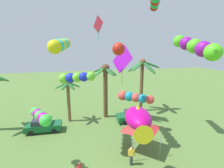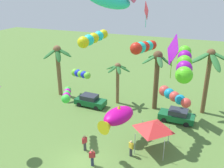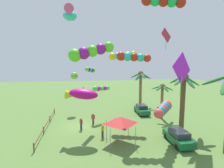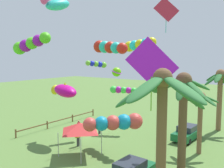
{
  "view_description": "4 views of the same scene",
  "coord_description": "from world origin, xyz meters",
  "px_view_note": "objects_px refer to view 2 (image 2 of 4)",
  "views": [
    {
      "loc": [
        -0.75,
        -8.74,
        9.42
      ],
      "look_at": [
        2.55,
        4.62,
        6.4
      ],
      "focal_mm": 26.79,
      "sensor_mm": 36.0,
      "label": 1
    },
    {
      "loc": [
        8.75,
        -15.08,
        14.15
      ],
      "look_at": [
        1.16,
        4.22,
        5.97
      ],
      "focal_mm": 39.46,
      "sensor_mm": 36.0,
      "label": 2
    },
    {
      "loc": [
        21.77,
        0.3,
        8.48
      ],
      "look_at": [
        1.27,
        4.07,
        5.88
      ],
      "focal_mm": 26.55,
      "sensor_mm": 36.0,
      "label": 3
    },
    {
      "loc": [
        20.43,
        18.68,
        8.39
      ],
      "look_at": [
        1.13,
        4.66,
        5.83
      ],
      "focal_mm": 40.46,
      "sensor_mm": 36.0,
      "label": 4
    }
  ],
  "objects_px": {
    "spectator_2": "(92,157)",
    "kite_tube_2": "(80,74)",
    "palm_tree_3": "(58,59)",
    "kite_tube_5": "(67,95)",
    "spectator_0": "(131,148)",
    "parked_car_0": "(90,101)",
    "kite_tube_10": "(184,64)",
    "palm_tree_2": "(157,69)",
    "spectator_1": "(85,143)",
    "kite_tube_11": "(173,96)",
    "palm_tree_1": "(210,65)",
    "kite_diamond_7": "(173,51)",
    "palm_tree_0": "(118,74)",
    "kite_tube_4": "(143,47)",
    "kite_diamond_0": "(146,11)",
    "kite_tube_8": "(92,39)",
    "parked_car_1": "(177,116)",
    "kite_fish_3": "(117,117)"
  },
  "relations": [
    {
      "from": "parked_car_1",
      "to": "parked_car_0",
      "type": "bearing_deg",
      "value": -179.85
    },
    {
      "from": "palm_tree_2",
      "to": "parked_car_0",
      "type": "xyz_separation_m",
      "value": [
        -7.77,
        -2.38,
        -4.45
      ]
    },
    {
      "from": "kite_diamond_0",
      "to": "kite_tube_10",
      "type": "bearing_deg",
      "value": -62.09
    },
    {
      "from": "palm_tree_2",
      "to": "kite_tube_5",
      "type": "xyz_separation_m",
      "value": [
        -6.59,
        -9.48,
        -0.5
      ]
    },
    {
      "from": "parked_car_1",
      "to": "spectator_1",
      "type": "bearing_deg",
      "value": -130.25
    },
    {
      "from": "kite_diamond_7",
      "to": "spectator_1",
      "type": "bearing_deg",
      "value": -122.75
    },
    {
      "from": "spectator_1",
      "to": "kite_tube_11",
      "type": "distance_m",
      "value": 10.09
    },
    {
      "from": "kite_tube_4",
      "to": "kite_diamond_7",
      "type": "height_order",
      "value": "kite_tube_4"
    },
    {
      "from": "palm_tree_2",
      "to": "kite_tube_5",
      "type": "relative_size",
      "value": 2.64
    },
    {
      "from": "parked_car_1",
      "to": "kite_tube_4",
      "type": "distance_m",
      "value": 9.95
    },
    {
      "from": "parked_car_1",
      "to": "kite_tube_11",
      "type": "relative_size",
      "value": 1.12
    },
    {
      "from": "palm_tree_1",
      "to": "parked_car_0",
      "type": "bearing_deg",
      "value": -165.93
    },
    {
      "from": "palm_tree_2",
      "to": "kite_fish_3",
      "type": "bearing_deg",
      "value": -92.06
    },
    {
      "from": "palm_tree_2",
      "to": "kite_tube_11",
      "type": "distance_m",
      "value": 4.91
    },
    {
      "from": "parked_car_1",
      "to": "palm_tree_1",
      "type": "bearing_deg",
      "value": 51.34
    },
    {
      "from": "parked_car_0",
      "to": "kite_diamond_0",
      "type": "relative_size",
      "value": 1.5
    },
    {
      "from": "parked_car_0",
      "to": "spectator_1",
      "type": "height_order",
      "value": "spectator_1"
    },
    {
      "from": "spectator_0",
      "to": "kite_tube_8",
      "type": "bearing_deg",
      "value": 146.24
    },
    {
      "from": "kite_tube_2",
      "to": "kite_tube_11",
      "type": "relative_size",
      "value": 0.61
    },
    {
      "from": "parked_car_1",
      "to": "spectator_0",
      "type": "xyz_separation_m",
      "value": [
        -2.98,
        -7.7,
        0.06
      ]
    },
    {
      "from": "palm_tree_3",
      "to": "kite_tube_5",
      "type": "bearing_deg",
      "value": -52.96
    },
    {
      "from": "kite_tube_10",
      "to": "kite_diamond_0",
      "type": "bearing_deg",
      "value": 117.91
    },
    {
      "from": "palm_tree_0",
      "to": "palm_tree_2",
      "type": "xyz_separation_m",
      "value": [
        4.87,
        0.25,
        1.14
      ]
    },
    {
      "from": "parked_car_0",
      "to": "kite_tube_4",
      "type": "xyz_separation_m",
      "value": [
        7.63,
        -4.17,
        8.44
      ]
    },
    {
      "from": "kite_diamond_0",
      "to": "kite_tube_11",
      "type": "bearing_deg",
      "value": -27.95
    },
    {
      "from": "spectator_0",
      "to": "kite_tube_2",
      "type": "xyz_separation_m",
      "value": [
        -4.16,
        -1.05,
        6.82
      ]
    },
    {
      "from": "spectator_0",
      "to": "kite_tube_4",
      "type": "height_order",
      "value": "kite_tube_4"
    },
    {
      "from": "spectator_2",
      "to": "kite_diamond_7",
      "type": "xyz_separation_m",
      "value": [
        4.41,
        10.91,
        7.07
      ]
    },
    {
      "from": "spectator_0",
      "to": "spectator_1",
      "type": "height_order",
      "value": "same"
    },
    {
      "from": "kite_tube_8",
      "to": "kite_tube_10",
      "type": "relative_size",
      "value": 1.01
    },
    {
      "from": "kite_tube_2",
      "to": "kite_diamond_7",
      "type": "bearing_deg",
      "value": 58.15
    },
    {
      "from": "palm_tree_3",
      "to": "parked_car_0",
      "type": "relative_size",
      "value": 1.77
    },
    {
      "from": "kite_tube_2",
      "to": "kite_tube_5",
      "type": "distance_m",
      "value": 4.16
    },
    {
      "from": "kite_tube_5",
      "to": "kite_tube_10",
      "type": "distance_m",
      "value": 11.71
    },
    {
      "from": "kite_tube_10",
      "to": "palm_tree_2",
      "type": "bearing_deg",
      "value": 108.73
    },
    {
      "from": "parked_car_0",
      "to": "kite_tube_11",
      "type": "height_order",
      "value": "kite_tube_11"
    },
    {
      "from": "palm_tree_2",
      "to": "spectator_2",
      "type": "height_order",
      "value": "palm_tree_2"
    },
    {
      "from": "palm_tree_0",
      "to": "kite_tube_4",
      "type": "bearing_deg",
      "value": -53.11
    },
    {
      "from": "spectator_1",
      "to": "kite_fish_3",
      "type": "xyz_separation_m",
      "value": [
        3.72,
        -1.48,
        4.26
      ]
    },
    {
      "from": "kite_tube_5",
      "to": "kite_diamond_7",
      "type": "distance_m",
      "value": 11.97
    },
    {
      "from": "palm_tree_2",
      "to": "kite_diamond_7",
      "type": "height_order",
      "value": "kite_diamond_7"
    },
    {
      "from": "palm_tree_1",
      "to": "parked_car_0",
      "type": "height_order",
      "value": "palm_tree_1"
    },
    {
      "from": "palm_tree_0",
      "to": "parked_car_0",
      "type": "distance_m",
      "value": 4.88
    },
    {
      "from": "palm_tree_1",
      "to": "kite_diamond_0",
      "type": "bearing_deg",
      "value": -156.75
    },
    {
      "from": "kite_diamond_7",
      "to": "kite_tube_8",
      "type": "bearing_deg",
      "value": -144.07
    },
    {
      "from": "palm_tree_3",
      "to": "kite_tube_5",
      "type": "distance_m",
      "value": 11.12
    },
    {
      "from": "parked_car_0",
      "to": "spectator_1",
      "type": "bearing_deg",
      "value": -66.94
    },
    {
      "from": "kite_fish_3",
      "to": "parked_car_1",
      "type": "bearing_deg",
      "value": 70.8
    },
    {
      "from": "kite_diamond_0",
      "to": "kite_tube_11",
      "type": "relative_size",
      "value": 0.75
    },
    {
      "from": "spectator_2",
      "to": "kite_tube_2",
      "type": "distance_m",
      "value": 7.12
    }
  ]
}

